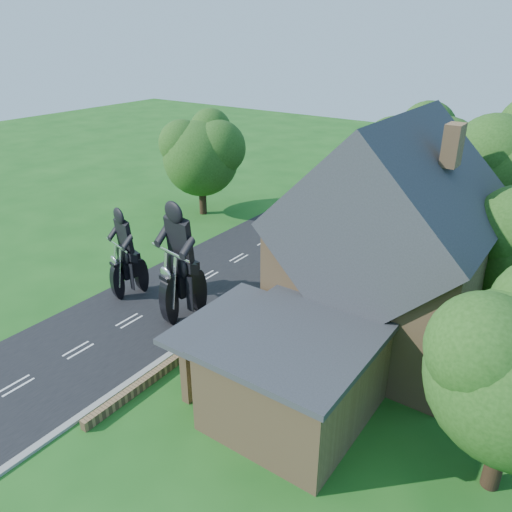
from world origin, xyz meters
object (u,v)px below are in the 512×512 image
Objects in this scene: motorcycle_lead at (184,301)px; house at (387,251)px; motorcycle_follow at (130,282)px; garden_wall at (258,301)px; annex at (292,373)px.

house is at bearing -143.93° from motorcycle_lead.
motorcycle_follow is (-3.94, 0.01, -0.17)m from motorcycle_lead.
motorcycle_follow is at bearing -153.79° from garden_wall.
annex is 4.39× the size of motorcycle_follow.
motorcycle_lead is (-2.34, -3.11, 0.72)m from garden_wall.
house reaches higher than garden_wall.
annex is (5.57, -5.80, 1.57)m from garden_wall.
annex reaches higher than garden_wall.
garden_wall is 13.69× the size of motorcycle_follow.
annex is at bearing -46.16° from garden_wall.
annex is at bearing -177.78° from motorcycle_follow.
annex is (-0.62, -6.80, -2.58)m from house.
house is 5.20× the size of motorcycle_lead.
motorcycle_lead is at bearing 161.19° from annex.
motorcycle_follow is at bearing -161.84° from house.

